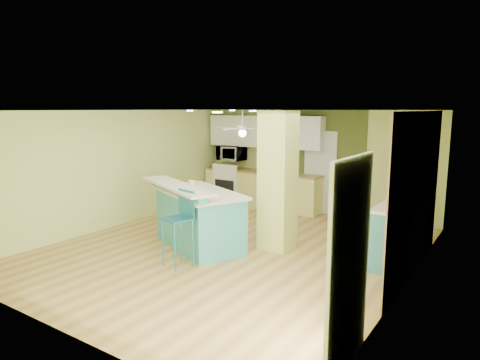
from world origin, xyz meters
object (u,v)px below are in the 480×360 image
at_px(fruit_bowl, 270,171).
at_px(canister, 192,185).
at_px(side_counter, 400,233).
at_px(bar_stool, 181,216).
at_px(peninsula, 198,217).

relative_size(fruit_bowl, canister, 2.09).
bearing_deg(side_counter, bar_stool, -144.25).
distance_m(peninsula, canister, 0.63).
bearing_deg(peninsula, side_counter, 45.07).
xyz_separation_m(peninsula, canister, (-0.24, 0.12, 0.57)).
relative_size(peninsula, side_counter, 1.57).
bearing_deg(bar_stool, peninsula, 127.63).
height_order(bar_stool, fruit_bowl, bar_stool).
xyz_separation_m(bar_stool, canister, (-0.62, 1.01, 0.30)).
bearing_deg(side_counter, fruit_bowl, 149.71).
height_order(peninsula, fruit_bowl, peninsula).
bearing_deg(bar_stool, canister, 135.98).
relative_size(bar_stool, fruit_bowl, 3.81).
xyz_separation_m(side_counter, fruit_bowl, (-3.71, 2.16, 0.48)).
distance_m(bar_stool, canister, 1.22).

